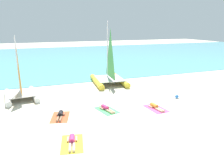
{
  "coord_description": "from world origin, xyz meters",
  "views": [
    {
      "loc": [
        -6.11,
        -11.41,
        5.82
      ],
      "look_at": [
        0.0,
        4.71,
        1.2
      ],
      "focal_mm": 35.19,
      "sensor_mm": 36.0,
      "label": 1
    }
  ],
  "objects": [
    {
      "name": "ocean_water",
      "position": [
        0.0,
        30.46,
        0.03
      ],
      "size": [
        120.0,
        40.0,
        0.05
      ],
      "primitive_type": "cube",
      "color": "#5BB2C1",
      "rests_on": "ground"
    },
    {
      "name": "towel_leftmost",
      "position": [
        -4.57,
        2.25,
        0.01
      ],
      "size": [
        1.56,
        2.12,
        0.01
      ],
      "primitive_type": "cube",
      "rotation": [
        0.0,
        0.0,
        -0.26
      ],
      "color": "#EA5933",
      "rests_on": "ground"
    },
    {
      "name": "sailboat_yellow",
      "position": [
        1.35,
        9.1,
        0.93
      ],
      "size": [
        3.51,
        5.08,
        6.27
      ],
      "rotation": [
        0.0,
        0.0,
        -0.1
      ],
      "color": "yellow",
      "rests_on": "ground"
    },
    {
      "name": "ground_plane",
      "position": [
        0.0,
        10.0,
        0.0
      ],
      "size": [
        120.0,
        120.0,
        0.0
      ],
      "primitive_type": "plane",
      "color": "beige"
    },
    {
      "name": "beach_ball",
      "position": [
        4.99,
        2.76,
        0.15
      ],
      "size": [
        0.3,
        0.3,
        0.3
      ],
      "primitive_type": "sphere",
      "color": "#337FE5",
      "rests_on": "ground"
    },
    {
      "name": "sunbather_rightmost",
      "position": [
        2.11,
        1.41,
        0.13
      ],
      "size": [
        0.57,
        1.57,
        0.3
      ],
      "rotation": [
        0.0,
        0.0,
        0.08
      ],
      "color": "orange",
      "rests_on": "towel_rightmost"
    },
    {
      "name": "sunbather_leftmost",
      "position": [
        -4.55,
        2.31,
        0.13
      ],
      "size": [
        0.79,
        1.55,
        0.3
      ],
      "rotation": [
        0.0,
        0.0,
        -0.26
      ],
      "color": "black",
      "rests_on": "towel_leftmost"
    },
    {
      "name": "sunbather_center_right",
      "position": [
        -1.33,
        2.38,
        0.13
      ],
      "size": [
        0.75,
        1.56,
        0.3
      ],
      "rotation": [
        0.0,
        0.0,
        0.24
      ],
      "color": "#D83372",
      "rests_on": "towel_center_right"
    },
    {
      "name": "towel_center_left",
      "position": [
        -4.47,
        -1.37,
        0.01
      ],
      "size": [
        1.46,
        2.08,
        0.01
      ],
      "primitive_type": "cube",
      "rotation": [
        0.0,
        0.0,
        -0.2
      ],
      "color": "yellow",
      "rests_on": "ground"
    },
    {
      "name": "towel_rightmost",
      "position": [
        2.12,
        1.34,
        0.01
      ],
      "size": [
        1.25,
        1.98,
        0.01
      ],
      "primitive_type": "cube",
      "rotation": [
        0.0,
        0.0,
        0.08
      ],
      "color": "#D84C99",
      "rests_on": "ground"
    },
    {
      "name": "sailboat_white",
      "position": [
        -7.0,
        7.18,
        0.75
      ],
      "size": [
        2.85,
        4.11,
        5.06
      ],
      "rotation": [
        0.0,
        0.0,
        0.1
      ],
      "color": "white",
      "rests_on": "ground"
    },
    {
      "name": "sunbather_center_left",
      "position": [
        -4.46,
        -1.3,
        0.13
      ],
      "size": [
        0.71,
        1.56,
        0.3
      ],
      "rotation": [
        0.0,
        0.0,
        -0.2
      ],
      "color": "#D83372",
      "rests_on": "towel_center_left"
    },
    {
      "name": "towel_center_right",
      "position": [
        -1.31,
        2.32,
        0.01
      ],
      "size": [
        1.52,
        2.11,
        0.01
      ],
      "primitive_type": "cube",
      "rotation": [
        0.0,
        0.0,
        0.24
      ],
      "color": "#4CB266",
      "rests_on": "ground"
    }
  ]
}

